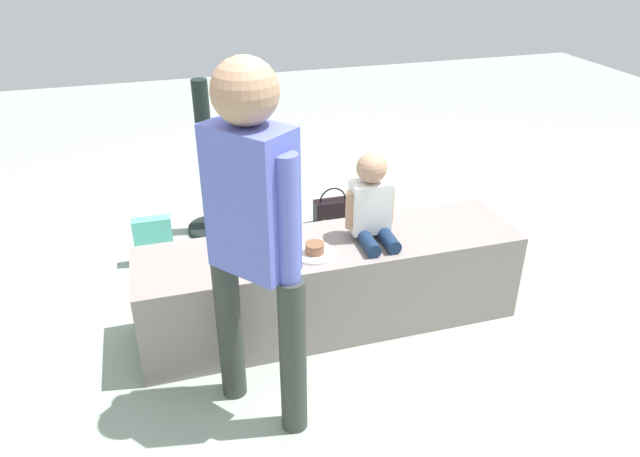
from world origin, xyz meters
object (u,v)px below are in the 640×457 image
child_seated (372,202)px  cake_box_white (406,246)px  water_bottle_far_side (298,252)px  adult_standing (253,223)px  cake_plate (315,251)px  gift_bag (154,240)px  handbag_black_leather (333,211)px  water_bottle_near_gift (325,235)px

child_seated → cake_box_white: bearing=49.0°
water_bottle_far_side → adult_standing: bearing=-111.9°
adult_standing → cake_box_white: 1.93m
cake_plate → gift_bag: bearing=127.7°
gift_bag → handbag_black_leather: (1.32, 0.21, -0.07)m
gift_bag → water_bottle_near_gift: size_ratio=1.88×
water_bottle_near_gift → water_bottle_far_side: water_bottle_far_side is taller
child_seated → water_bottle_near_gift: size_ratio=2.40×
cake_plate → water_bottle_near_gift: cake_plate is taller
water_bottle_near_gift → adult_standing: bearing=-117.5°
cake_plate → gift_bag: size_ratio=0.59×
cake_box_white → handbag_black_leather: bearing=120.6°
gift_bag → cake_box_white: gift_bag is taller
child_seated → water_bottle_near_gift: bearing=90.2°
cake_plate → water_bottle_far_side: size_ratio=0.95×
adult_standing → water_bottle_far_side: adult_standing is taller
gift_bag → handbag_black_leather: bearing=9.0°
gift_bag → water_bottle_far_side: gift_bag is taller
gift_bag → handbag_black_leather: 1.34m
handbag_black_leather → water_bottle_near_gift: bearing=-116.7°
adult_standing → gift_bag: size_ratio=4.37×
water_bottle_far_side → handbag_black_leather: handbag_black_leather is taller
child_seated → cake_plate: (-0.34, -0.09, -0.19)m
gift_bag → cake_box_white: 1.71m
adult_standing → cake_box_white: size_ratio=5.50×
water_bottle_near_gift → handbag_black_leather: handbag_black_leather is taller
water_bottle_near_gift → water_bottle_far_side: 0.32m
child_seated → gift_bag: (-1.16, 0.96, -0.56)m
water_bottle_near_gift → cake_box_white: water_bottle_near_gift is taller
child_seated → water_bottle_far_side: (-0.25, 0.64, -0.62)m
cake_box_white → handbag_black_leather: (-0.35, 0.59, 0.04)m
adult_standing → water_bottle_near_gift: size_ratio=8.20×
cake_plate → handbag_black_leather: (0.50, 1.26, -0.44)m
cake_plate → water_bottle_near_gift: size_ratio=1.11×
cake_plate → cake_box_white: 1.19m
water_bottle_near_gift → water_bottle_far_side: bearing=-140.2°
gift_bag → cake_box_white: size_ratio=1.26×
cake_plate → handbag_black_leather: bearing=68.2°
water_bottle_far_side → cake_box_white: (0.76, -0.05, -0.05)m
cake_box_white → handbag_black_leather: 0.68m
gift_bag → water_bottle_near_gift: (1.15, -0.12, -0.08)m
water_bottle_far_side → gift_bag: bearing=160.1°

